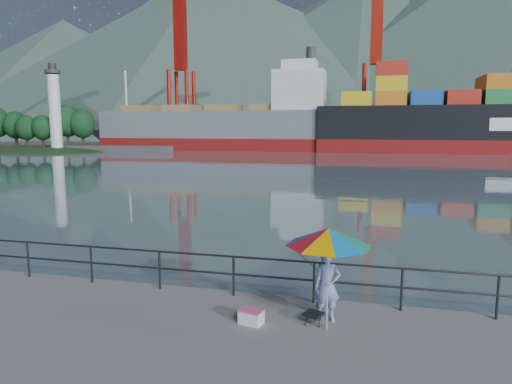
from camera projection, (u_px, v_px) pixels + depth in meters
harbor_water at (354, 141)px, 134.98m from camera, size 500.00×280.00×0.00m
far_dock at (396, 146)px, 97.06m from camera, size 200.00×40.00×0.40m
guardrail at (196, 272)px, 11.57m from camera, size 22.00×0.06×1.03m
mountains at (454, 53)px, 195.50m from camera, size 600.00×332.80×80.00m
lighthouse_islet at (32, 148)px, 82.52m from camera, size 48.00×26.40×19.20m
fisherman at (327, 286)px, 9.83m from camera, size 0.63×0.48×1.57m
beach_umbrella at (329, 237)px, 9.21m from camera, size 2.14×2.14×2.16m
folding_stool at (313, 318)px, 9.76m from camera, size 0.49×0.49×0.24m
cooler_bag at (251, 317)px, 9.77m from camera, size 0.55×0.43×0.28m
fishing_rod at (307, 295)px, 11.41m from camera, size 0.64×1.61×1.21m
bulk_carrier at (231, 126)px, 85.71m from camera, size 46.62×8.07×14.50m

